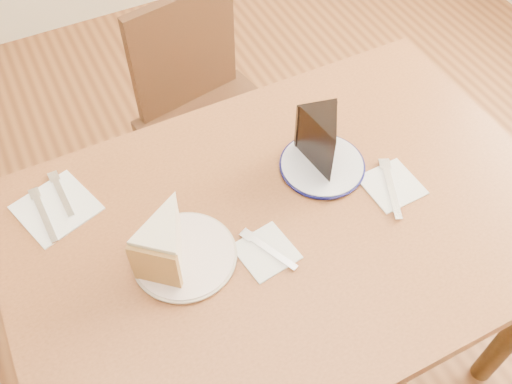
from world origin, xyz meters
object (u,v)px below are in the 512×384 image
at_px(plate_cream, 184,256).
at_px(chocolate_cake, 324,144).
at_px(chair_far, 212,120).
at_px(carrot_cake, 168,237).
at_px(plate_navy, 322,165).
at_px(table, 286,244).

distance_m(plate_cream, chocolate_cake, 0.39).
xyz_separation_m(chair_far, carrot_cake, (-0.33, -0.58, 0.34)).
distance_m(plate_navy, chocolate_cake, 0.07).
xyz_separation_m(chair_far, plate_navy, (0.07, -0.52, 0.28)).
distance_m(plate_cream, carrot_cake, 0.07).
bearing_deg(plate_navy, chocolate_cake, 85.93).
distance_m(chair_far, plate_navy, 0.59).
height_order(plate_navy, carrot_cake, carrot_cake).
height_order(table, plate_navy, plate_navy).
xyz_separation_m(plate_navy, chocolate_cake, (0.00, 0.00, 0.07)).
xyz_separation_m(chair_far, plate_cream, (-0.31, -0.60, 0.28)).
xyz_separation_m(table, plate_cream, (-0.24, 0.01, 0.10)).
relative_size(chair_far, chocolate_cake, 6.83).
relative_size(chair_far, carrot_cake, 6.38).
bearing_deg(plate_navy, chair_far, 97.33).
relative_size(table, chair_far, 1.42).
bearing_deg(chocolate_cake, table, 47.88).
xyz_separation_m(plate_cream, chocolate_cake, (0.38, 0.09, 0.07)).
relative_size(table, plate_navy, 6.34).
xyz_separation_m(table, plate_navy, (0.14, 0.09, 0.10)).
xyz_separation_m(plate_navy, carrot_cake, (-0.40, -0.06, 0.06)).
relative_size(chair_far, plate_navy, 4.48).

